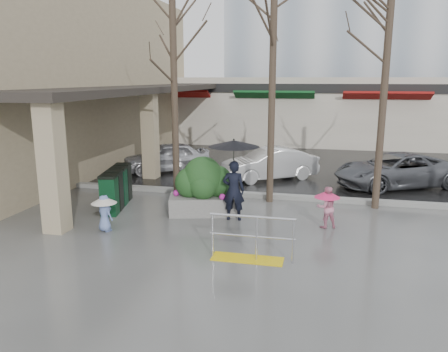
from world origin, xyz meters
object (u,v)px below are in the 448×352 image
at_px(handrail, 250,244).
at_px(woman, 234,169).
at_px(car_a, 166,157).
at_px(tree_midwest, 273,35).
at_px(planter, 204,186).
at_px(tree_mideast, 388,46).
at_px(car_b, 270,164).
at_px(car_c, 396,170).
at_px(news_boxes, 117,188).
at_px(child_blue, 104,208).
at_px(child_pink, 327,204).
at_px(tree_west, 173,42).

distance_m(handrail, woman, 3.05).
bearing_deg(car_a, woman, 3.40).
xyz_separation_m(tree_midwest, car_a, (-4.94, 3.72, -4.60)).
bearing_deg(planter, tree_midwest, 44.43).
xyz_separation_m(tree_mideast, car_b, (-3.70, 3.17, -4.23)).
height_order(woman, car_c, woman).
bearing_deg(news_boxes, child_blue, -83.39).
xyz_separation_m(child_blue, car_a, (-1.06, 7.53, 0.01)).
bearing_deg(handrail, child_blue, 166.16).
bearing_deg(child_pink, car_b, -88.43).
xyz_separation_m(tree_midwest, car_c, (4.30, 3.03, -4.60)).
relative_size(news_boxes, car_c, 0.49).
xyz_separation_m(child_pink, car_c, (2.50, 5.24, -0.03)).
distance_m(tree_mideast, woman, 5.71).
height_order(tree_west, planter, tree_west).
distance_m(woman, car_b, 5.36).
distance_m(child_blue, news_boxes, 2.23).
height_order(car_a, car_c, same).
bearing_deg(handrail, tree_midwest, 91.91).
relative_size(child_pink, news_boxes, 0.51).
xyz_separation_m(tree_west, tree_midwest, (3.20, 0.00, 0.15)).
height_order(woman, child_blue, woman).
bearing_deg(car_c, news_boxes, -88.09).
xyz_separation_m(child_blue, car_c, (8.18, 6.83, 0.01)).
relative_size(child_blue, planter, 0.46).
relative_size(tree_west, child_blue, 6.88).
distance_m(handrail, car_a, 9.93).
bearing_deg(handrail, child_pink, 57.64).
height_order(tree_west, car_c, tree_west).
bearing_deg(child_blue, woman, -126.00).
bearing_deg(child_blue, car_c, -114.67).
bearing_deg(tree_west, car_c, 21.99).
bearing_deg(car_a, car_b, 50.97).
distance_m(planter, car_b, 5.09).
bearing_deg(tree_west, tree_mideast, 0.00).
bearing_deg(tree_west, child_pink, -23.87).
bearing_deg(tree_mideast, child_pink, -124.13).
height_order(tree_mideast, news_boxes, tree_mideast).
bearing_deg(woman, car_b, -99.43).
distance_m(woman, child_blue, 3.64).
xyz_separation_m(car_a, car_c, (9.24, -0.69, 0.00)).
bearing_deg(tree_midwest, tree_mideast, -0.00).
distance_m(tree_west, tree_midwest, 3.20).
xyz_separation_m(tree_midwest, news_boxes, (-4.58, -1.69, -4.63)).
height_order(tree_west, tree_midwest, tree_midwest).
bearing_deg(woman, car_c, -140.04).
bearing_deg(child_blue, news_boxes, -46.25).
height_order(handrail, car_a, car_a).
xyz_separation_m(handrail, tree_mideast, (3.14, 4.80, 4.48)).
height_order(handrail, tree_west, tree_west).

